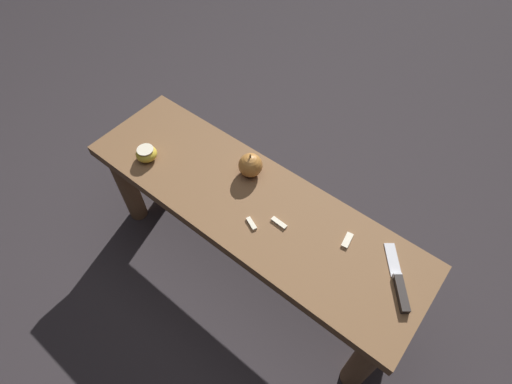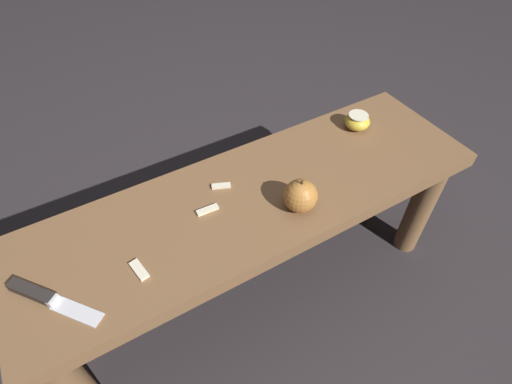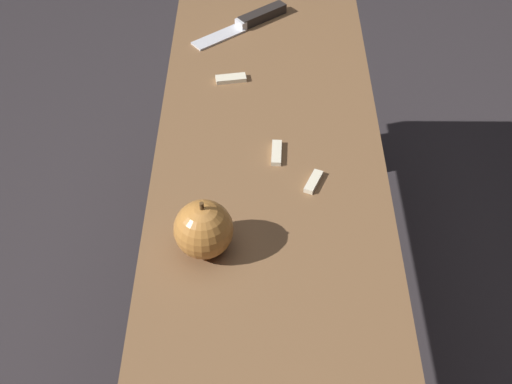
{
  "view_description": "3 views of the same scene",
  "coord_description": "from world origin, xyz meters",
  "px_view_note": "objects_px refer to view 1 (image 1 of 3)",
  "views": [
    {
      "loc": [
        -0.5,
        0.59,
        1.52
      ],
      "look_at": [
        -0.01,
        -0.02,
        0.48
      ],
      "focal_mm": 28.0,
      "sensor_mm": 36.0,
      "label": 1
    },
    {
      "loc": [
        -0.35,
        -0.6,
        1.19
      ],
      "look_at": [
        -0.01,
        -0.02,
        0.48
      ],
      "focal_mm": 28.0,
      "sensor_mm": 36.0,
      "label": 2
    },
    {
      "loc": [
        0.73,
        -0.02,
        1.22
      ],
      "look_at": [
        -0.01,
        -0.02,
        0.48
      ],
      "focal_mm": 50.0,
      "sensor_mm": 36.0,
      "label": 3
    }
  ],
  "objects_px": {
    "wooden_bench": "(250,216)",
    "apple_cut": "(146,154)",
    "knife": "(399,285)",
    "apple_whole": "(250,165)"
  },
  "relations": [
    {
      "from": "wooden_bench",
      "to": "apple_whole",
      "type": "relative_size",
      "value": 13.12
    },
    {
      "from": "apple_cut",
      "to": "knife",
      "type": "bearing_deg",
      "value": -172.88
    },
    {
      "from": "wooden_bench",
      "to": "apple_cut",
      "type": "relative_size",
      "value": 16.45
    },
    {
      "from": "apple_cut",
      "to": "apple_whole",
      "type": "bearing_deg",
      "value": -151.87
    },
    {
      "from": "apple_whole",
      "to": "knife",
      "type": "bearing_deg",
      "value": 174.1
    },
    {
      "from": "apple_whole",
      "to": "apple_cut",
      "type": "relative_size",
      "value": 1.25
    },
    {
      "from": "wooden_bench",
      "to": "knife",
      "type": "bearing_deg",
      "value": -176.58
    },
    {
      "from": "wooden_bench",
      "to": "apple_whole",
      "type": "height_order",
      "value": "apple_whole"
    },
    {
      "from": "wooden_bench",
      "to": "apple_whole",
      "type": "distance_m",
      "value": 0.18
    },
    {
      "from": "wooden_bench",
      "to": "apple_cut",
      "type": "bearing_deg",
      "value": 11.84
    }
  ]
}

